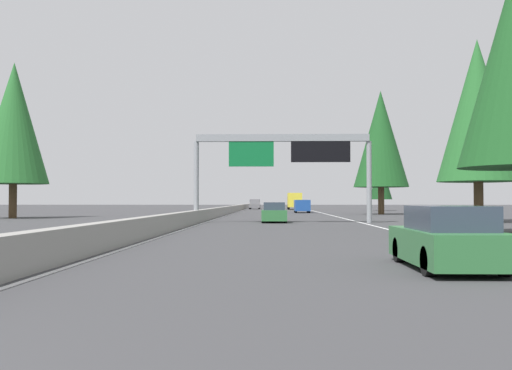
{
  "coord_description": "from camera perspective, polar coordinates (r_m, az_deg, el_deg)",
  "views": [
    {
      "loc": [
        -4.11,
        -5.12,
        1.59
      ],
      "look_at": [
        46.68,
        -3.71,
        2.97
      ],
      "focal_mm": 40.61,
      "sensor_mm": 36.0,
      "label": 1
    }
  ],
  "objects": [
    {
      "name": "ground_plane",
      "position": [
        64.33,
        -2.98,
        -2.97
      ],
      "size": [
        320.0,
        320.0,
        0.0
      ],
      "primitive_type": "plane",
      "color": "#38383A"
    },
    {
      "name": "shoulder_stripe_right",
      "position": [
        74.4,
        6.53,
        -2.76
      ],
      "size": [
        160.0,
        0.16,
        0.01
      ],
      "primitive_type": "cube",
      "color": "silver",
      "rests_on": "ground"
    },
    {
      "name": "conifer_right_far",
      "position": [
        93.67,
        12.17,
        0.54
      ],
      "size": [
        3.59,
        3.59,
        8.17
      ],
      "color": "#4C3823",
      "rests_on": "ground"
    },
    {
      "name": "shoulder_stripe_median",
      "position": [
        74.28,
        -2.17,
        -2.77
      ],
      "size": [
        160.0,
        0.16,
        0.01
      ],
      "primitive_type": "cube",
      "color": "silver",
      "rests_on": "ground"
    },
    {
      "name": "pickup_distant_a",
      "position": [
        109.83,
        -0.12,
        -1.9
      ],
      "size": [
        5.6,
        2.0,
        1.86
      ],
      "color": "slate",
      "rests_on": "ground"
    },
    {
      "name": "conifer_right_near",
      "position": [
        46.27,
        21.0,
        6.87
      ],
      "size": [
        5.99,
        5.99,
        13.62
      ],
      "color": "#4C3823",
      "rests_on": "ground"
    },
    {
      "name": "box_truck_mid_left",
      "position": [
        104.42,
        3.8,
        -1.54
      ],
      "size": [
        8.5,
        2.4,
        2.95
      ],
      "color": "gold",
      "rests_on": "ground"
    },
    {
      "name": "sign_gantry_overhead",
      "position": [
        41.33,
        2.86,
        3.23
      ],
      "size": [
        0.5,
        12.68,
        6.32
      ],
      "color": "gray",
      "rests_on": "ground"
    },
    {
      "name": "conifer_right_mid",
      "position": [
        68.85,
        12.19,
        4.45
      ],
      "size": [
        6.33,
        6.33,
        14.39
      ],
      "color": "#4C3823",
      "rests_on": "ground"
    },
    {
      "name": "conifer_left_near",
      "position": [
        57.25,
        -22.76,
        5.65
      ],
      "size": [
        6.25,
        6.25,
        14.21
      ],
      "color": "#4C3823",
      "rests_on": "ground"
    },
    {
      "name": "sedan_far_center",
      "position": [
        42.41,
        1.81,
        -2.78
      ],
      "size": [
        4.4,
        1.8,
        1.47
      ],
      "color": "#2D6B38",
      "rests_on": "ground"
    },
    {
      "name": "minivan_near_right",
      "position": [
        76.17,
        4.55,
        -2.03
      ],
      "size": [
        5.0,
        1.95,
        1.69
      ],
      "color": "#1E4793",
      "rests_on": "ground"
    },
    {
      "name": "median_barrier",
      "position": [
        84.29,
        -2.1,
        -2.33
      ],
      "size": [
        180.0,
        0.56,
        0.9
      ],
      "primitive_type": "cube",
      "color": "gray",
      "rests_on": "ground"
    },
    {
      "name": "sedan_distant_b",
      "position": [
        14.25,
        18.3,
        -5.12
      ],
      "size": [
        4.4,
        1.8,
        1.47
      ],
      "color": "#2D6B38",
      "rests_on": "ground"
    }
  ]
}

